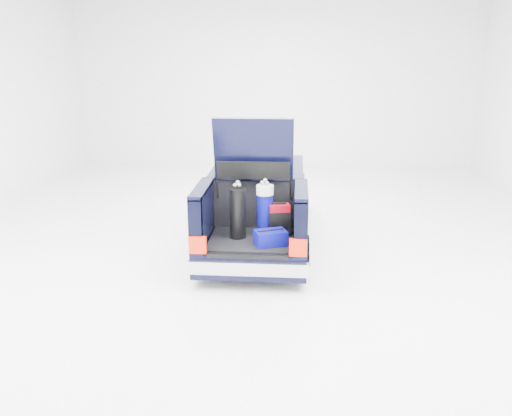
# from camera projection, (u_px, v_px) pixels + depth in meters

# --- Properties ---
(ground) EXTENTS (14.00, 14.00, 0.00)m
(ground) POSITION_uv_depth(u_px,v_px,m) (258.00, 242.00, 10.18)
(ground) COLOR white
(ground) RESTS_ON ground
(car) EXTENTS (1.87, 4.65, 2.47)m
(car) POSITION_uv_depth(u_px,v_px,m) (258.00, 206.00, 10.09)
(car) COLOR black
(car) RESTS_ON ground
(red_suitcase) EXTENTS (0.36, 0.28, 0.55)m
(red_suitcase) POSITION_uv_depth(u_px,v_px,m) (279.00, 220.00, 8.68)
(red_suitcase) COLOR maroon
(red_suitcase) RESTS_ON car
(black_golf_bag) EXTENTS (0.31, 0.35, 0.92)m
(black_golf_bag) POSITION_uv_depth(u_px,v_px,m) (238.00, 213.00, 8.51)
(black_golf_bag) COLOR black
(black_golf_bag) RESTS_ON car
(blue_golf_bag) EXTENTS (0.29, 0.29, 0.92)m
(blue_golf_bag) POSITION_uv_depth(u_px,v_px,m) (265.00, 209.00, 8.68)
(blue_golf_bag) COLOR black
(blue_golf_bag) RESTS_ON car
(blue_duffel) EXTENTS (0.55, 0.45, 0.25)m
(blue_duffel) POSITION_uv_depth(u_px,v_px,m) (270.00, 238.00, 8.30)
(blue_duffel) COLOR #05046A
(blue_duffel) RESTS_ON car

